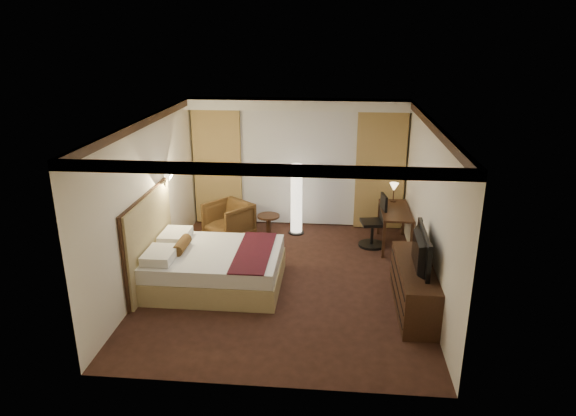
# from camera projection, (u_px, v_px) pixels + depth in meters

# --- Properties ---
(floor) EXTENTS (4.50, 5.50, 0.01)m
(floor) POSITION_uv_depth(u_px,v_px,m) (286.00, 280.00, 8.66)
(floor) COLOR black
(floor) RESTS_ON ground
(ceiling) EXTENTS (4.50, 5.50, 0.01)m
(ceiling) POSITION_uv_depth(u_px,v_px,m) (286.00, 120.00, 7.77)
(ceiling) COLOR white
(ceiling) RESTS_ON back_wall
(back_wall) EXTENTS (4.50, 0.02, 2.70)m
(back_wall) POSITION_uv_depth(u_px,v_px,m) (298.00, 163.00, 10.80)
(back_wall) COLOR white
(back_wall) RESTS_ON floor
(left_wall) EXTENTS (0.02, 5.50, 2.70)m
(left_wall) POSITION_uv_depth(u_px,v_px,m) (149.00, 200.00, 8.42)
(left_wall) COLOR white
(left_wall) RESTS_ON floor
(right_wall) EXTENTS (0.02, 5.50, 2.70)m
(right_wall) POSITION_uv_depth(u_px,v_px,m) (429.00, 209.00, 8.02)
(right_wall) COLOR white
(right_wall) RESTS_ON floor
(crown_molding) EXTENTS (4.50, 5.50, 0.12)m
(crown_molding) POSITION_uv_depth(u_px,v_px,m) (286.00, 124.00, 7.79)
(crown_molding) COLOR black
(crown_molding) RESTS_ON ceiling
(soffit) EXTENTS (4.50, 0.50, 0.20)m
(soffit) POSITION_uv_depth(u_px,v_px,m) (298.00, 104.00, 10.16)
(soffit) COLOR white
(soffit) RESTS_ON ceiling
(curtain_sheer) EXTENTS (2.48, 0.04, 2.45)m
(curtain_sheer) POSITION_uv_depth(u_px,v_px,m) (298.00, 168.00, 10.76)
(curtain_sheer) COLOR silver
(curtain_sheer) RESTS_ON back_wall
(curtain_left_drape) EXTENTS (1.00, 0.14, 2.45)m
(curtain_left_drape) POSITION_uv_depth(u_px,v_px,m) (218.00, 167.00, 10.85)
(curtain_left_drape) COLOR tan
(curtain_left_drape) RESTS_ON back_wall
(curtain_right_drape) EXTENTS (1.00, 0.14, 2.45)m
(curtain_right_drape) POSITION_uv_depth(u_px,v_px,m) (380.00, 171.00, 10.56)
(curtain_right_drape) COLOR tan
(curtain_right_drape) RESTS_ON back_wall
(wall_sconce) EXTENTS (0.24, 0.24, 0.24)m
(wall_sconce) POSITION_uv_depth(u_px,v_px,m) (168.00, 176.00, 8.84)
(wall_sconce) COLOR white
(wall_sconce) RESTS_ON left_wall
(bed) EXTENTS (2.13, 1.66, 0.62)m
(bed) POSITION_uv_depth(u_px,v_px,m) (216.00, 268.00, 8.40)
(bed) COLOR white
(bed) RESTS_ON floor
(headboard) EXTENTS (0.12, 1.96, 1.50)m
(headboard) POSITION_uv_depth(u_px,v_px,m) (150.00, 241.00, 8.35)
(headboard) COLOR tan
(headboard) RESTS_ON floor
(armchair) EXTENTS (1.08, 1.07, 0.81)m
(armchair) POSITION_uv_depth(u_px,v_px,m) (229.00, 219.00, 10.30)
(armchair) COLOR #553619
(armchair) RESTS_ON floor
(side_table) EXTENTS (0.45, 0.45, 0.50)m
(side_table) POSITION_uv_depth(u_px,v_px,m) (269.00, 227.00, 10.32)
(side_table) COLOR black
(side_table) RESTS_ON floor
(floor_lamp) EXTENTS (0.31, 0.31, 1.49)m
(floor_lamp) POSITION_uv_depth(u_px,v_px,m) (296.00, 199.00, 10.42)
(floor_lamp) COLOR white
(floor_lamp) RESTS_ON floor
(desk) EXTENTS (0.55, 1.29, 0.75)m
(desk) POSITION_uv_depth(u_px,v_px,m) (394.00, 228.00, 9.92)
(desk) COLOR black
(desk) RESTS_ON floor
(desk_lamp) EXTENTS (0.18, 0.18, 0.34)m
(desk_lamp) POSITION_uv_depth(u_px,v_px,m) (394.00, 193.00, 10.20)
(desk_lamp) COLOR #FFD899
(desk_lamp) RESTS_ON desk
(office_chair) EXTENTS (0.58, 0.58, 1.05)m
(office_chair) POSITION_uv_depth(u_px,v_px,m) (373.00, 221.00, 9.86)
(office_chair) COLOR black
(office_chair) RESTS_ON floor
(dresser) EXTENTS (0.50, 1.83, 0.71)m
(dresser) POSITION_uv_depth(u_px,v_px,m) (414.00, 287.00, 7.67)
(dresser) COLOR black
(dresser) RESTS_ON floor
(television) EXTENTS (0.69, 1.17, 0.15)m
(television) POSITION_uv_depth(u_px,v_px,m) (416.00, 245.00, 7.45)
(television) COLOR black
(television) RESTS_ON dresser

